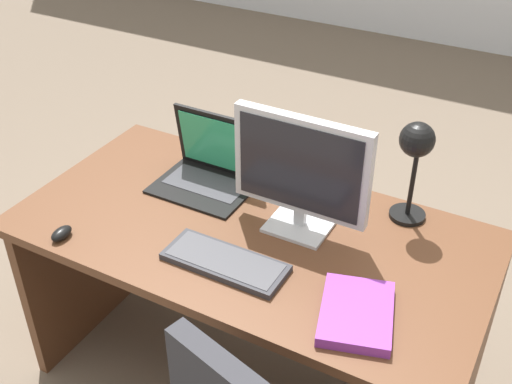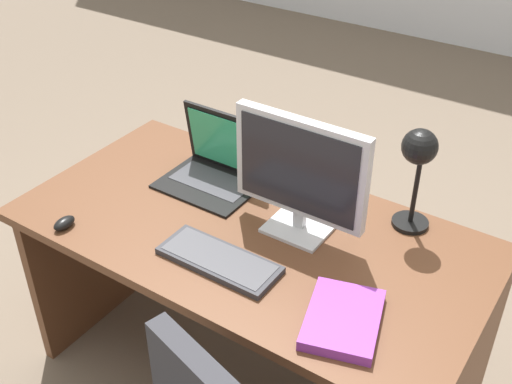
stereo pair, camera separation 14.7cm
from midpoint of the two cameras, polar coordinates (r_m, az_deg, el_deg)
The scene contains 8 objects.
ground at distance 3.63m, azimuth 9.98°, elevation -0.20°, with size 12.00×12.00×0.00m, color #6B5B4C.
desk at distance 2.25m, azimuth -1.77°, elevation -7.33°, with size 1.54×0.80×0.76m.
monitor at distance 1.94m, azimuth 1.88°, elevation 1.93°, with size 0.45×0.16×0.40m.
laptop at distance 2.28m, azimuth -5.84°, elevation 2.66°, with size 0.34×0.26×0.25m.
keyboard at distance 1.93m, azimuth -4.99°, elevation -6.32°, with size 0.38×0.15×0.02m.
mouse at distance 2.13m, azimuth -18.95°, elevation -3.58°, with size 0.05×0.08×0.04m.
desk_lamp at distance 2.00m, azimuth 12.08°, elevation 3.46°, with size 0.12×0.15×0.36m.
book at distance 1.76m, azimuth 6.60°, elevation -10.81°, with size 0.26×0.30×0.03m.
Camera 1 is at (0.81, -1.43, 2.01)m, focal length 44.63 mm.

